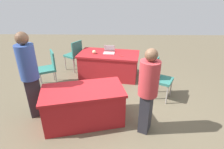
{
  "coord_description": "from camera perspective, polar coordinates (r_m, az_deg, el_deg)",
  "views": [
    {
      "loc": [
        0.02,
        3.06,
        2.47
      ],
      "look_at": [
        0.08,
        -0.18,
        0.9
      ],
      "focal_mm": 29.28,
      "sensor_mm": 36.0,
      "label": 1
    }
  ],
  "objects": [
    {
      "name": "ground_plane",
      "position": [
        3.93,
        1.2,
        -13.06
      ],
      "size": [
        14.4,
        14.4,
        0.0
      ],
      "primitive_type": "plane",
      "color": "brown"
    },
    {
      "name": "table_foreground",
      "position": [
        5.44,
        -0.97,
        3.05
      ],
      "size": [
        1.85,
        1.18,
        0.72
      ],
      "rotation": [
        0.0,
        0.0,
        -0.16
      ],
      "color": "#AD1E23",
      "rests_on": "ground"
    },
    {
      "name": "table_mid_left",
      "position": [
        3.67,
        -8.78,
        -9.51
      ],
      "size": [
        1.69,
        1.12,
        0.72
      ],
      "rotation": [
        0.0,
        0.0,
        0.23
      ],
      "color": "#AD1E23",
      "rests_on": "ground"
    },
    {
      "name": "chair_tucked_left",
      "position": [
        5.92,
        -11.62,
        6.43
      ],
      "size": [
        0.61,
        0.61,
        0.96
      ],
      "rotation": [
        0.0,
        0.0,
        4.13
      ],
      "color": "#9E9993",
      "rests_on": "ground"
    },
    {
      "name": "chair_tucked_right",
      "position": [
        4.43,
        14.63,
        -0.62
      ],
      "size": [
        0.6,
        0.6,
        0.97
      ],
      "rotation": [
        0.0,
        0.0,
        1.07
      ],
      "color": "#9E9993",
      "rests_on": "ground"
    },
    {
      "name": "chair_aisle",
      "position": [
        5.18,
        -19.1,
        2.43
      ],
      "size": [
        0.59,
        0.59,
        0.94
      ],
      "rotation": [
        0.0,
        0.0,
        -1.1
      ],
      "color": "#9E9993",
      "rests_on": "ground"
    },
    {
      "name": "person_presenter",
      "position": [
        3.83,
        -24.45,
        0.66
      ],
      "size": [
        0.47,
        0.47,
        1.76
      ],
      "rotation": [
        0.0,
        0.0,
        0.55
      ],
      "color": "#26262D",
      "rests_on": "ground"
    },
    {
      "name": "person_attendee_standing",
      "position": [
        3.19,
        11.19,
        -4.38
      ],
      "size": [
        0.45,
        0.45,
        1.61
      ],
      "rotation": [
        0.0,
        0.0,
        4.28
      ],
      "color": "#26262D",
      "rests_on": "ground"
    },
    {
      "name": "laptop_silver",
      "position": [
        5.33,
        -0.91,
        7.18
      ],
      "size": [
        0.34,
        0.32,
        0.21
      ],
      "rotation": [
        0.0,
        0.0,
        -0.08
      ],
      "color": "silver",
      "rests_on": "table_foreground"
    },
    {
      "name": "yarn_ball",
      "position": [
        5.28,
        -5.6,
        7.03
      ],
      "size": [
        0.11,
        0.11,
        0.11
      ],
      "primitive_type": "sphere",
      "color": "beige",
      "rests_on": "table_foreground"
    },
    {
      "name": "scissors_red",
      "position": [
        5.12,
        2.81,
        5.93
      ],
      "size": [
        0.12,
        0.17,
        0.01
      ],
      "primitive_type": "cube",
      "rotation": [
        0.0,
        0.0,
        2.1
      ],
      "color": "red",
      "rests_on": "table_foreground"
    }
  ]
}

